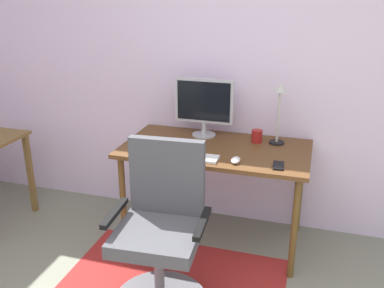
{
  "coord_description": "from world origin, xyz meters",
  "views": [
    {
      "loc": [
        0.57,
        -0.98,
        1.82
      ],
      "look_at": [
        -0.19,
        1.52,
        0.86
      ],
      "focal_mm": 39.45,
      "sensor_mm": 36.0,
      "label": 1
    }
  ],
  "objects_px": {
    "office_chair": "(161,244)",
    "coffee_cup": "(257,136)",
    "computer_mouse": "(236,160)",
    "desk": "(215,157)",
    "desk_lamp": "(279,103)",
    "keyboard": "(187,156)",
    "cell_phone": "(278,166)",
    "monitor": "(204,103)"
  },
  "relations": [
    {
      "from": "office_chair",
      "to": "coffee_cup",
      "type": "bearing_deg",
      "value": 63.6
    },
    {
      "from": "computer_mouse",
      "to": "coffee_cup",
      "type": "bearing_deg",
      "value": 80.46
    },
    {
      "from": "desk",
      "to": "desk_lamp",
      "type": "xyz_separation_m",
      "value": [
        0.41,
        0.2,
        0.38
      ]
    },
    {
      "from": "keyboard",
      "to": "cell_phone",
      "type": "bearing_deg",
      "value": 2.67
    },
    {
      "from": "cell_phone",
      "to": "desk",
      "type": "bearing_deg",
      "value": 150.01
    },
    {
      "from": "desk",
      "to": "computer_mouse",
      "type": "relative_size",
      "value": 12.79
    },
    {
      "from": "desk",
      "to": "coffee_cup",
      "type": "bearing_deg",
      "value": 35.28
    },
    {
      "from": "monitor",
      "to": "coffee_cup",
      "type": "bearing_deg",
      "value": -4.13
    },
    {
      "from": "monitor",
      "to": "keyboard",
      "type": "bearing_deg",
      "value": -88.82
    },
    {
      "from": "desk",
      "to": "coffee_cup",
      "type": "xyz_separation_m",
      "value": [
        0.27,
        0.19,
        0.12
      ]
    },
    {
      "from": "desk",
      "to": "computer_mouse",
      "type": "distance_m",
      "value": 0.32
    },
    {
      "from": "computer_mouse",
      "to": "desk_lamp",
      "type": "relative_size",
      "value": 0.23
    },
    {
      "from": "coffee_cup",
      "to": "desk_lamp",
      "type": "xyz_separation_m",
      "value": [
        0.14,
        0.01,
        0.26
      ]
    },
    {
      "from": "keyboard",
      "to": "computer_mouse",
      "type": "bearing_deg",
      "value": 1.74
    },
    {
      "from": "monitor",
      "to": "keyboard",
      "type": "xyz_separation_m",
      "value": [
        0.01,
        -0.47,
        -0.25
      ]
    },
    {
      "from": "keyboard",
      "to": "monitor",
      "type": "bearing_deg",
      "value": 91.18
    },
    {
      "from": "desk",
      "to": "computer_mouse",
      "type": "height_order",
      "value": "computer_mouse"
    },
    {
      "from": "coffee_cup",
      "to": "desk_lamp",
      "type": "height_order",
      "value": "desk_lamp"
    },
    {
      "from": "computer_mouse",
      "to": "keyboard",
      "type": "bearing_deg",
      "value": -178.26
    },
    {
      "from": "desk",
      "to": "desk_lamp",
      "type": "height_order",
      "value": "desk_lamp"
    },
    {
      "from": "cell_phone",
      "to": "computer_mouse",
      "type": "bearing_deg",
      "value": 179.34
    },
    {
      "from": "coffee_cup",
      "to": "office_chair",
      "type": "relative_size",
      "value": 0.09
    },
    {
      "from": "computer_mouse",
      "to": "coffee_cup",
      "type": "height_order",
      "value": "coffee_cup"
    },
    {
      "from": "keyboard",
      "to": "office_chair",
      "type": "distance_m",
      "value": 0.63
    },
    {
      "from": "monitor",
      "to": "desk_lamp",
      "type": "height_order",
      "value": "desk_lamp"
    },
    {
      "from": "desk_lamp",
      "to": "office_chair",
      "type": "bearing_deg",
      "value": -119.08
    },
    {
      "from": "cell_phone",
      "to": "office_chair",
      "type": "height_order",
      "value": "office_chair"
    },
    {
      "from": "computer_mouse",
      "to": "cell_phone",
      "type": "height_order",
      "value": "computer_mouse"
    },
    {
      "from": "cell_phone",
      "to": "coffee_cup",
      "type": "bearing_deg",
      "value": 111.67
    },
    {
      "from": "desk",
      "to": "office_chair",
      "type": "bearing_deg",
      "value": -99.67
    },
    {
      "from": "keyboard",
      "to": "computer_mouse",
      "type": "height_order",
      "value": "computer_mouse"
    },
    {
      "from": "keyboard",
      "to": "cell_phone",
      "type": "relative_size",
      "value": 3.07
    },
    {
      "from": "coffee_cup",
      "to": "office_chair",
      "type": "xyz_separation_m",
      "value": [
        -0.4,
        -0.96,
        -0.39
      ]
    },
    {
      "from": "keyboard",
      "to": "cell_phone",
      "type": "distance_m",
      "value": 0.61
    },
    {
      "from": "coffee_cup",
      "to": "cell_phone",
      "type": "distance_m",
      "value": 0.46
    },
    {
      "from": "cell_phone",
      "to": "monitor",
      "type": "bearing_deg",
      "value": 139.87
    },
    {
      "from": "monitor",
      "to": "office_chair",
      "type": "relative_size",
      "value": 0.44
    },
    {
      "from": "cell_phone",
      "to": "desk_lamp",
      "type": "xyz_separation_m",
      "value": [
        -0.06,
        0.42,
        0.3
      ]
    },
    {
      "from": "desk",
      "to": "cell_phone",
      "type": "xyz_separation_m",
      "value": [
        0.47,
        -0.22,
        0.08
      ]
    },
    {
      "from": "monitor",
      "to": "computer_mouse",
      "type": "xyz_separation_m",
      "value": [
        0.34,
        -0.46,
        -0.24
      ]
    },
    {
      "from": "desk",
      "to": "desk_lamp",
      "type": "distance_m",
      "value": 0.59
    },
    {
      "from": "monitor",
      "to": "office_chair",
      "type": "bearing_deg",
      "value": -89.1
    }
  ]
}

